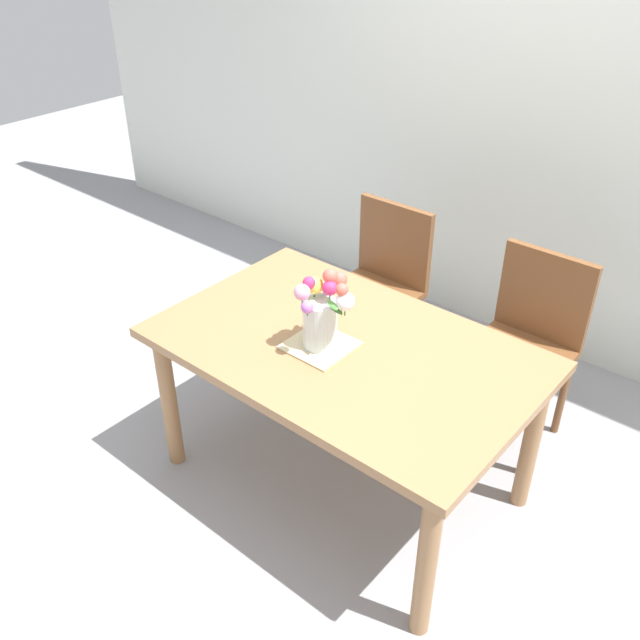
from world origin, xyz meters
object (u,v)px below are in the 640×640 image
object	(u,v)px
chair_right	(528,337)
flower_vase	(322,311)
dining_table	(345,364)
chair_left	(380,280)

from	to	relation	value
chair_right	flower_vase	distance (m)	1.06
dining_table	chair_right	distance (m)	0.91
chair_left	flower_vase	distance (m)	1.01
dining_table	chair_right	world-z (taller)	chair_right
dining_table	chair_right	xyz separation A→B (m)	(0.40, 0.81, -0.12)
dining_table	chair_right	size ratio (longest dim) A/B	1.64
flower_vase	chair_right	bearing A→B (deg)	61.85
chair_right	chair_left	bearing A→B (deg)	0.00
dining_table	chair_left	xyz separation A→B (m)	(-0.40, 0.81, -0.12)
chair_right	flower_vase	bearing A→B (deg)	61.85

